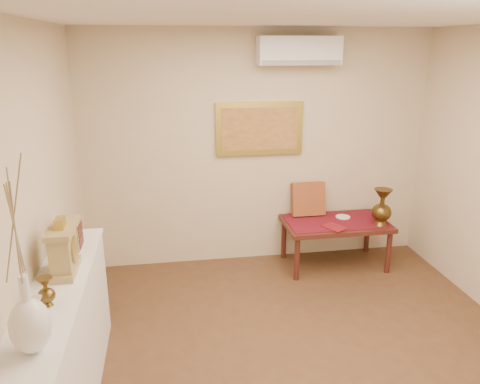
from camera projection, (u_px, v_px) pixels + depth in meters
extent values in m
plane|color=brown|center=(313.00, 378.00, 3.70)|extent=(4.50, 4.50, 0.00)
plane|color=white|center=(334.00, 14.00, 2.88)|extent=(4.50, 4.50, 0.00)
cube|color=beige|center=(259.00, 150.00, 5.40)|extent=(4.00, 0.02, 2.70)
cube|color=beige|center=(21.00, 236.00, 2.98)|extent=(0.02, 4.50, 2.70)
cube|color=maroon|center=(336.00, 221.00, 5.43)|extent=(1.14, 0.59, 0.01)
cylinder|color=white|center=(343.00, 217.00, 5.53)|extent=(0.17, 0.17, 0.01)
cube|color=maroon|center=(334.00, 227.00, 5.22)|extent=(0.28, 0.31, 0.01)
cube|color=maroon|center=(308.00, 199.00, 5.56)|extent=(0.40, 0.18, 0.41)
cube|color=white|center=(65.00, 350.00, 3.27)|extent=(0.35, 2.00, 0.95)
cube|color=white|center=(57.00, 288.00, 3.13)|extent=(0.37, 2.02, 0.03)
cube|color=tan|center=(66.00, 269.00, 3.30)|extent=(0.16, 0.36, 0.05)
cube|color=tan|center=(63.00, 250.00, 3.25)|extent=(0.14, 0.30, 0.25)
cylinder|color=beige|center=(74.00, 249.00, 3.26)|extent=(0.01, 0.17, 0.17)
cylinder|color=gold|center=(75.00, 249.00, 3.26)|extent=(0.01, 0.19, 0.19)
cube|color=tan|center=(61.00, 230.00, 3.21)|extent=(0.17, 0.34, 0.04)
cube|color=gold|center=(60.00, 223.00, 3.19)|extent=(0.06, 0.11, 0.07)
cube|color=tan|center=(71.00, 235.00, 3.66)|extent=(0.15, 0.20, 0.22)
cube|color=#481D15|center=(81.00, 241.00, 3.69)|extent=(0.01, 0.17, 0.09)
cube|color=#481D15|center=(80.00, 229.00, 3.66)|extent=(0.01, 0.17, 0.09)
cube|color=tan|center=(69.00, 221.00, 3.62)|extent=(0.16, 0.21, 0.02)
cube|color=#481D15|center=(336.00, 224.00, 5.43)|extent=(1.20, 0.70, 0.05)
cylinder|color=#481D15|center=(297.00, 259.00, 5.16)|extent=(0.06, 0.06, 0.50)
cylinder|color=#481D15|center=(388.00, 252.00, 5.33)|extent=(0.06, 0.06, 0.50)
cylinder|color=#481D15|center=(284.00, 238.00, 5.71)|extent=(0.06, 0.06, 0.50)
cylinder|color=#481D15|center=(367.00, 233.00, 5.87)|extent=(0.06, 0.06, 0.50)
cube|color=gold|center=(259.00, 129.00, 5.30)|extent=(1.00, 0.05, 0.60)
cube|color=#BA8340|center=(260.00, 129.00, 5.28)|extent=(0.88, 0.01, 0.48)
cube|color=white|center=(299.00, 51.00, 5.01)|extent=(0.90, 0.24, 0.30)
cube|color=gray|center=(302.00, 63.00, 4.93)|extent=(0.86, 0.02, 0.05)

